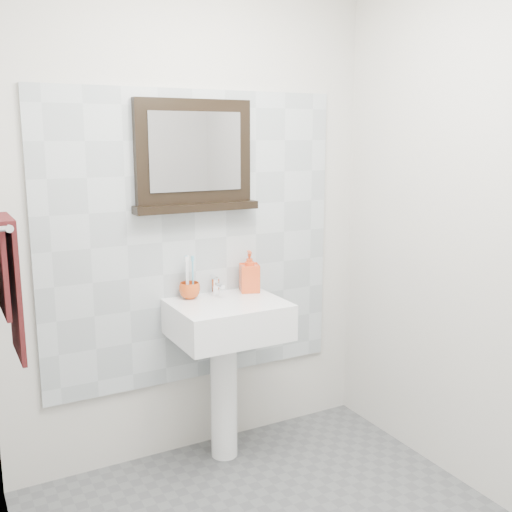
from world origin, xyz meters
The scene contains 11 objects.
back_wall centered at (0.00, 1.10, 1.25)m, with size 2.00×0.01×2.50m, color beige.
left_wall centered at (-1.00, 0.00, 1.25)m, with size 0.01×2.20×2.50m, color beige.
right_wall centered at (1.00, 0.00, 1.25)m, with size 0.01×2.20×2.50m, color beige.
splashback centered at (0.00, 1.09, 1.15)m, with size 1.60×0.02×1.50m, color #ACB6BB.
pedestal_sink centered at (0.08, 0.87, 0.68)m, with size 0.55×0.44×0.96m.
toothbrush_cup centered at (-0.06, 1.01, 0.90)m, with size 0.11×0.11×0.08m, color #CB4A17.
toothbrushes centered at (-0.07, 1.02, 0.98)m, with size 0.05×0.04×0.21m.
soap_dispenser centered at (0.27, 0.99, 0.97)m, with size 0.10×0.10×0.22m, color red.
framed_mirror centered at (-0.01, 1.06, 1.56)m, with size 0.65×0.11×0.55m.
towel_bar centered at (-0.95, 0.66, 1.36)m, with size 0.07×0.40×0.03m.
hand_towel centered at (-0.94, 0.66, 1.15)m, with size 0.06×0.30×0.55m.
Camera 1 is at (-1.17, -1.74, 1.67)m, focal length 42.00 mm.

